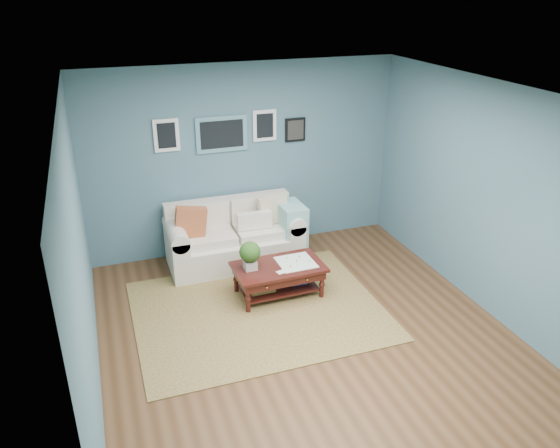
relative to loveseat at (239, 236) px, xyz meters
name	(u,v)px	position (x,y,z in m)	size (l,w,h in m)	color
room_shell	(308,225)	(0.23, -1.97, 0.96)	(5.00, 5.02, 2.70)	brown
area_rug	(258,310)	(-0.14, -1.33, -0.39)	(2.94, 2.35, 0.01)	brown
loveseat	(239,236)	(0.00, 0.00, 0.00)	(1.89, 0.86, 0.97)	white
coffee_table	(274,271)	(0.16, -1.06, -0.05)	(1.14, 0.68, 0.79)	#330909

